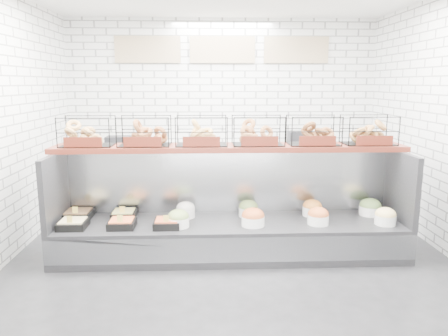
{
  "coord_description": "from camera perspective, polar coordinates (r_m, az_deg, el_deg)",
  "views": [
    {
      "loc": [
        -0.28,
        -4.54,
        1.98
      ],
      "look_at": [
        -0.07,
        0.45,
        1.0
      ],
      "focal_mm": 35.0,
      "sensor_mm": 36.0,
      "label": 1
    }
  ],
  "objects": [
    {
      "name": "ground",
      "position": [
        4.96,
        1.05,
        -12.42
      ],
      "size": [
        5.5,
        5.5,
        0.0
      ],
      "primitive_type": "plane",
      "color": "black",
      "rests_on": "ground"
    },
    {
      "name": "room_shell",
      "position": [
        5.15,
        0.72,
        11.98
      ],
      "size": [
        5.02,
        5.51,
        3.01
      ],
      "color": "silver",
      "rests_on": "ground"
    },
    {
      "name": "display_case",
      "position": [
        5.16,
        0.92,
        -7.55
      ],
      "size": [
        4.0,
        0.9,
        1.2
      ],
      "color": "black",
      "rests_on": "ground"
    },
    {
      "name": "bagel_shelf",
      "position": [
        5.1,
        0.7,
        4.44
      ],
      "size": [
        4.1,
        0.5,
        0.4
      ],
      "color": "#4D1810",
      "rests_on": "display_case"
    },
    {
      "name": "prep_counter",
      "position": [
        7.14,
        -0.18,
        -1.11
      ],
      "size": [
        4.0,
        0.6,
        1.2
      ],
      "color": "#93969B",
      "rests_on": "ground"
    }
  ]
}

